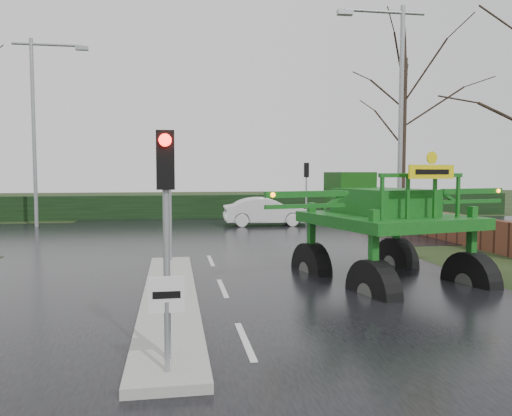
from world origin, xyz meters
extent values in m
plane|color=black|center=(0.00, 0.00, 0.00)|extent=(140.00, 140.00, 0.00)
cube|color=black|center=(0.00, 10.00, 0.00)|extent=(14.00, 80.00, 0.02)
cube|color=black|center=(0.00, 16.00, 0.01)|extent=(80.00, 12.00, 0.02)
cube|color=gray|center=(-1.30, 3.00, 0.09)|extent=(1.20, 10.00, 0.16)
cube|color=black|center=(0.00, 24.00, 0.75)|extent=(44.00, 0.90, 1.50)
cube|color=#592D1E|center=(10.50, 16.00, 0.60)|extent=(0.40, 20.00, 1.20)
cylinder|color=gray|center=(-1.30, -1.50, 0.65)|extent=(0.07, 0.07, 1.00)
cube|color=silver|center=(-1.30, -1.50, 1.25)|extent=(0.50, 0.04, 0.50)
cube|color=black|center=(-1.30, -1.52, 1.25)|extent=(0.38, 0.01, 0.10)
cylinder|color=gray|center=(-1.30, -1.00, 1.75)|extent=(0.10, 0.10, 3.50)
cube|color=black|center=(-1.30, -1.00, 3.10)|extent=(0.26, 0.22, 0.85)
sphere|color=#FF0C07|center=(-1.30, -1.13, 3.38)|extent=(0.18, 0.18, 0.18)
cylinder|color=gray|center=(-1.30, 7.50, 1.75)|extent=(0.10, 0.10, 3.50)
cube|color=black|center=(-1.30, 7.50, 3.10)|extent=(0.26, 0.22, 0.85)
sphere|color=#FF0C07|center=(-1.30, 7.37, 3.38)|extent=(0.18, 0.18, 0.18)
cylinder|color=gray|center=(6.50, 20.00, 1.75)|extent=(0.10, 0.10, 3.50)
cube|color=black|center=(6.50, 20.00, 3.10)|extent=(0.26, 0.22, 0.85)
sphere|color=#FF0C07|center=(6.50, 20.13, 3.38)|extent=(0.18, 0.18, 0.18)
cylinder|color=gray|center=(8.50, 12.00, 5.00)|extent=(0.20, 0.20, 10.00)
cylinder|color=gray|center=(7.70, 12.00, 9.70)|extent=(3.52, 0.14, 0.14)
cube|color=gray|center=(5.94, 12.00, 9.58)|extent=(0.65, 0.30, 0.20)
cylinder|color=gray|center=(-8.50, 20.00, 5.00)|extent=(0.20, 0.20, 10.00)
cylinder|color=gray|center=(-7.70, 20.00, 9.70)|extent=(3.52, 0.14, 0.14)
cube|color=gray|center=(-5.94, 20.00, 9.58)|extent=(0.65, 0.30, 0.20)
cylinder|color=black|center=(13.00, 21.00, 5.00)|extent=(0.32, 0.32, 10.00)
cone|color=black|center=(13.00, 21.00, 10.80)|extent=(0.24, 0.24, 2.50)
cylinder|color=black|center=(1.66, 3.97, 0.85)|extent=(0.84, 1.77, 1.71)
cylinder|color=#595B56|center=(1.66, 3.97, 0.85)|extent=(0.63, 0.70, 0.60)
cube|color=#0E5118|center=(1.66, 3.97, 1.92)|extent=(0.23, 0.23, 1.96)
cylinder|color=black|center=(4.65, 4.66, 0.85)|extent=(0.84, 1.77, 1.71)
cylinder|color=#595B56|center=(4.65, 4.66, 0.85)|extent=(0.63, 0.70, 0.60)
cube|color=#0E5118|center=(4.65, 4.66, 1.92)|extent=(0.23, 0.23, 1.96)
cylinder|color=black|center=(2.35, 0.97, 0.85)|extent=(0.84, 1.77, 1.71)
cylinder|color=#595B56|center=(2.35, 0.97, 0.85)|extent=(0.63, 0.70, 0.60)
cube|color=#0E5118|center=(2.35, 0.97, 1.92)|extent=(0.23, 0.23, 1.96)
cylinder|color=black|center=(5.34, 1.66, 0.85)|extent=(0.84, 1.77, 1.71)
cylinder|color=#595B56|center=(5.34, 1.66, 0.85)|extent=(0.63, 0.70, 0.60)
cube|color=#0E5118|center=(5.34, 1.66, 1.92)|extent=(0.23, 0.23, 1.96)
cube|color=#0E5118|center=(3.50, 2.81, 2.48)|extent=(4.41, 4.80, 0.30)
cube|color=#0E5118|center=(3.46, 2.98, 2.95)|extent=(2.41, 2.92, 0.77)
cube|color=#13410F|center=(3.08, 4.64, 3.24)|extent=(1.48, 1.29, 1.11)
cube|color=#0E5118|center=(3.81, 1.48, 3.71)|extent=(2.52, 0.67, 0.10)
cube|color=#0E5118|center=(0.91, 1.87, 3.24)|extent=(2.20, 0.65, 0.15)
sphere|color=orange|center=(0.02, 1.57, 3.24)|extent=(0.12, 0.12, 0.12)
cube|color=#0E5118|center=(6.24, 3.09, 3.24)|extent=(2.20, 0.65, 0.15)
sphere|color=orange|center=(7.17, 3.22, 3.24)|extent=(0.12, 0.12, 0.12)
cube|color=yellow|center=(3.88, 1.15, 3.80)|extent=(1.34, 0.36, 0.34)
cube|color=black|center=(3.88, 1.15, 3.80)|extent=(1.00, 0.24, 0.12)
cylinder|color=yellow|center=(3.88, 1.15, 4.14)|extent=(0.31, 0.10, 0.31)
imported|color=silver|center=(3.86, 18.70, 0.00)|extent=(4.76, 1.81, 1.55)
camera|label=1|loc=(-1.19, -8.34, 2.91)|focal=35.00mm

